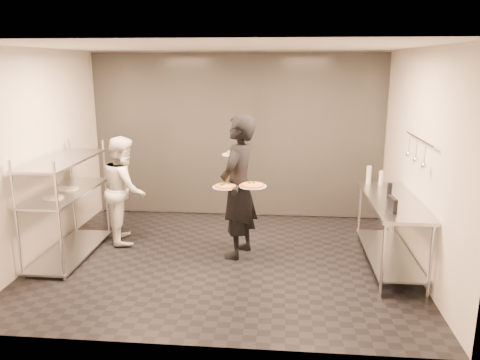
# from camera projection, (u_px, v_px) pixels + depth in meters

# --- Properties ---
(room_shell) EXTENTS (5.00, 4.00, 2.80)m
(room_shell) POSITION_uv_depth(u_px,v_px,m) (232.00, 144.00, 7.16)
(room_shell) COLOR black
(room_shell) RESTS_ON ground
(pass_rack) EXTENTS (0.60, 1.60, 1.50)m
(pass_rack) POSITION_uv_depth(u_px,v_px,m) (66.00, 202.00, 6.36)
(pass_rack) COLOR silver
(pass_rack) RESTS_ON ground
(prep_counter) EXTENTS (0.60, 1.80, 0.92)m
(prep_counter) POSITION_uv_depth(u_px,v_px,m) (391.00, 221.00, 6.01)
(prep_counter) COLOR silver
(prep_counter) RESTS_ON ground
(utensil_rail) EXTENTS (0.07, 1.20, 0.31)m
(utensil_rail) POSITION_uv_depth(u_px,v_px,m) (417.00, 151.00, 5.77)
(utensil_rail) COLOR silver
(utensil_rail) RESTS_ON room_shell
(waiter) EXTENTS (0.67, 0.82, 1.95)m
(waiter) POSITION_uv_depth(u_px,v_px,m) (238.00, 187.00, 6.31)
(waiter) COLOR black
(waiter) RESTS_ON ground
(chef) EXTENTS (0.82, 0.92, 1.58)m
(chef) POSITION_uv_depth(u_px,v_px,m) (124.00, 189.00, 6.91)
(chef) COLOR silver
(chef) RESTS_ON ground
(pizza_plate_near) EXTENTS (0.33, 0.33, 0.05)m
(pizza_plate_near) POSITION_uv_depth(u_px,v_px,m) (225.00, 186.00, 6.10)
(pizza_plate_near) COLOR silver
(pizza_plate_near) RESTS_ON waiter
(pizza_plate_far) EXTENTS (0.36, 0.36, 0.05)m
(pizza_plate_far) POSITION_uv_depth(u_px,v_px,m) (253.00, 185.00, 6.05)
(pizza_plate_far) COLOR silver
(pizza_plate_far) RESTS_ON waiter
(salad_plate) EXTENTS (0.26, 0.26, 0.07)m
(salad_plate) POSITION_uv_depth(u_px,v_px,m) (231.00, 153.00, 6.55)
(salad_plate) COLOR silver
(salad_plate) RESTS_ON waiter
(pos_monitor) EXTENTS (0.07, 0.24, 0.17)m
(pos_monitor) POSITION_uv_depth(u_px,v_px,m) (392.00, 204.00, 5.45)
(pos_monitor) COLOR black
(pos_monitor) RESTS_ON prep_counter
(bottle_green) EXTENTS (0.07, 0.07, 0.25)m
(bottle_green) POSITION_uv_depth(u_px,v_px,m) (369.00, 175.00, 6.70)
(bottle_green) COLOR #9AA698
(bottle_green) RESTS_ON prep_counter
(bottle_clear) EXTENTS (0.06, 0.06, 0.20)m
(bottle_clear) POSITION_uv_depth(u_px,v_px,m) (381.00, 178.00, 6.64)
(bottle_clear) COLOR #9AA698
(bottle_clear) RESTS_ON prep_counter
(bottle_dark) EXTENTS (0.06, 0.06, 0.22)m
(bottle_dark) POSITION_uv_depth(u_px,v_px,m) (389.00, 191.00, 5.91)
(bottle_dark) COLOR black
(bottle_dark) RESTS_ON prep_counter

